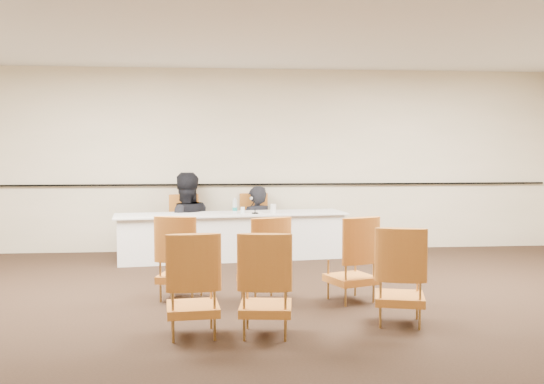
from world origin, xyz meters
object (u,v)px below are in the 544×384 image
(panelist_second, at_px, (185,232))
(coffee_cup, at_px, (273,209))
(aud_chair_front_mid, at_px, (264,259))
(panelist_main, at_px, (256,235))
(panelist_second_chair, at_px, (185,225))
(aud_chair_back_left, at_px, (193,284))
(panel_table, at_px, (232,236))
(microphone, at_px, (255,205))
(drinking_glass, at_px, (243,210))
(aud_chair_back_mid, at_px, (266,283))
(panelist_main_chair, at_px, (256,223))
(aud_chair_back_right, at_px, (400,275))
(aud_chair_front_right, at_px, (351,259))
(water_bottle, at_px, (235,206))
(aud_chair_front_left, at_px, (181,257))

(panelist_second, bearing_deg, coffee_cup, 148.25)
(panelist_second, height_order, aud_chair_front_mid, panelist_second)
(panelist_main, distance_m, panelist_second, 1.16)
(panelist_second_chair, xyz_separation_m, aud_chair_back_left, (0.29, -4.28, 0.00))
(panel_table, xyz_separation_m, microphone, (0.35, -0.10, 0.48))
(drinking_glass, distance_m, aud_chair_front_mid, 2.64)
(drinking_glass, distance_m, aud_chair_back_mid, 3.85)
(panelist_second, relative_size, microphone, 7.45)
(microphone, relative_size, drinking_glass, 2.54)
(panelist_second_chair, distance_m, aud_chair_back_left, 4.29)
(panelist_main_chair, height_order, panelist_second, panelist_second)
(panelist_main, bearing_deg, aud_chair_back_left, 55.49)
(panel_table, xyz_separation_m, aud_chair_back_right, (1.52, -3.63, 0.12))
(drinking_glass, distance_m, aud_chair_back_right, 3.85)
(coffee_cup, distance_m, aud_chair_front_right, 2.78)
(aud_chair_back_left, bearing_deg, coffee_cup, 68.85)
(panelist_main, xyz_separation_m, aud_chair_front_right, (0.83, -3.32, 0.19))
(panelist_main, height_order, aud_chair_back_right, panelist_main)
(water_bottle, distance_m, aud_chair_back_mid, 3.87)
(panelist_main_chair, distance_m, water_bottle, 0.80)
(panelist_main, xyz_separation_m, drinking_glass, (-0.25, -0.62, 0.47))
(panelist_second, bearing_deg, aud_chair_back_right, 106.40)
(panelist_second, distance_m, drinking_glass, 1.09)
(panelist_second, distance_m, aud_chair_back_mid, 4.43)
(panel_table, height_order, microphone, microphone)
(panel_table, relative_size, microphone, 13.82)
(aud_chair_front_mid, bearing_deg, drinking_glass, 72.11)
(water_bottle, distance_m, aud_chair_front_right, 2.97)
(panelist_main, xyz_separation_m, aud_chair_front_left, (-1.04, -3.05, 0.19))
(panelist_main, relative_size, aud_chair_back_right, 1.69)
(drinking_glass, distance_m, aud_chair_front_right, 2.91)
(panel_table, distance_m, aud_chair_back_right, 3.94)
(panelist_second_chair, distance_m, aud_chair_back_mid, 4.42)
(panelist_second_chair, distance_m, drinking_glass, 1.06)
(microphone, distance_m, drinking_glass, 0.21)
(panelist_second_chair, xyz_separation_m, microphone, (1.09, -0.54, 0.35))
(microphone, xyz_separation_m, drinking_glass, (-0.19, 0.06, -0.08))
(aud_chair_back_left, bearing_deg, panelist_main_chair, 73.74)
(aud_chair_front_right, bearing_deg, panelist_second, 101.53)
(panelist_main_chair, height_order, aud_chair_back_right, same)
(microphone, xyz_separation_m, aud_chair_back_right, (1.17, -3.53, -0.35))
(panelist_second, height_order, drinking_glass, panelist_second)
(coffee_cup, distance_m, aud_chair_front_mid, 2.67)
(coffee_cup, relative_size, aud_chair_front_mid, 0.15)
(panelist_main, xyz_separation_m, microphone, (-0.06, -0.69, 0.55))
(aud_chair_front_mid, height_order, aud_chair_back_left, same)
(panelist_main, xyz_separation_m, panelist_second, (-1.15, -0.14, 0.08))
(drinking_glass, height_order, aud_chair_front_right, aud_chair_front_right)
(aud_chair_back_right, bearing_deg, panel_table, 127.66)
(microphone, distance_m, aud_chair_back_mid, 3.80)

